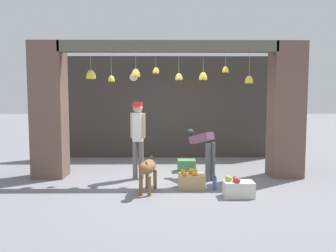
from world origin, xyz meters
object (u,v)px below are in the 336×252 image
(water_bottle, at_px, (215,183))
(dog, at_px, (148,169))
(shopkeeper, at_px, (138,134))
(wall_clock, at_px, (134,77))
(fruit_crate_apples, at_px, (238,188))
(fruit_crate_oranges, at_px, (191,180))
(produce_box_green, at_px, (186,166))
(worker_stooping, at_px, (203,147))

(water_bottle, bearing_deg, dog, -173.37)
(shopkeeper, xyz_separation_m, wall_clock, (-0.32, 2.59, 1.39))
(fruit_crate_apples, bearing_deg, fruit_crate_oranges, 144.07)
(fruit_crate_apples, bearing_deg, dog, 170.25)
(shopkeeper, relative_size, produce_box_green, 3.95)
(fruit_crate_oranges, height_order, wall_clock, wall_clock)
(dog, bearing_deg, worker_stooping, 142.78)
(fruit_crate_oranges, bearing_deg, dog, -160.82)
(dog, xyz_separation_m, produce_box_green, (0.85, 1.80, -0.32))
(wall_clock, bearing_deg, dog, -80.85)
(worker_stooping, height_order, produce_box_green, worker_stooping)
(fruit_crate_oranges, distance_m, wall_clock, 4.30)
(worker_stooping, relative_size, fruit_crate_oranges, 2.07)
(fruit_crate_apples, xyz_separation_m, water_bottle, (-0.36, 0.43, -0.03))
(produce_box_green, bearing_deg, shopkeeper, -147.45)
(produce_box_green, bearing_deg, water_bottle, -75.13)
(dog, relative_size, wall_clock, 3.69)
(water_bottle, bearing_deg, worker_stooping, 97.82)
(water_bottle, bearing_deg, fruit_crate_oranges, 161.64)
(shopkeeper, distance_m, fruit_crate_apples, 2.50)
(water_bottle, bearing_deg, wall_clock, 118.15)
(fruit_crate_oranges, xyz_separation_m, produce_box_green, (0.00, 1.50, -0.02))
(fruit_crate_apples, bearing_deg, wall_clock, 119.57)
(fruit_crate_oranges, bearing_deg, water_bottle, -18.36)
(shopkeeper, relative_size, fruit_crate_oranges, 3.26)
(produce_box_green, distance_m, wall_clock, 3.27)
(fruit_crate_apples, height_order, produce_box_green, fruit_crate_apples)
(shopkeeper, distance_m, fruit_crate_oranges, 1.61)
(dog, distance_m, water_bottle, 1.34)
(fruit_crate_oranges, relative_size, fruit_crate_apples, 0.98)
(worker_stooping, bearing_deg, dog, -174.29)
(dog, height_order, worker_stooping, worker_stooping)
(dog, xyz_separation_m, fruit_crate_oranges, (0.85, 0.30, -0.30))
(produce_box_green, relative_size, water_bottle, 1.52)
(water_bottle, xyz_separation_m, wall_clock, (-1.88, 3.52, 2.27))
(worker_stooping, relative_size, wall_clock, 4.20)
(wall_clock, bearing_deg, shopkeeper, -82.85)
(worker_stooping, height_order, water_bottle, worker_stooping)
(dog, height_order, fruit_crate_apples, dog)
(fruit_crate_oranges, bearing_deg, fruit_crate_apples, -35.93)
(fruit_crate_apples, height_order, wall_clock, wall_clock)
(shopkeeper, bearing_deg, dog, 118.75)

